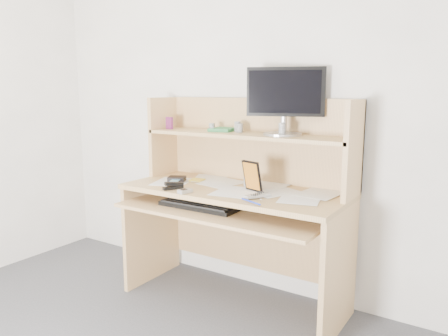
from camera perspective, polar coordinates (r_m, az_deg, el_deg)
The scene contains 19 objects.
back_wall at distance 2.91m, azimuth 4.66°, elevation 8.13°, with size 3.60×0.04×2.50m, color white.
desk at distance 2.78m, azimuth 2.15°, elevation -3.51°, with size 1.40×0.70×1.30m.
paper_clutter at distance 2.70m, azimuth 1.29°, elevation -2.64°, with size 1.32×0.54×0.01m, color white.
keyboard at distance 2.65m, azimuth -3.23°, elevation -4.83°, with size 0.50×0.18×0.03m.
tv_remote at distance 2.47m, azimuth 4.41°, elevation -3.62°, with size 0.04×0.16×0.02m, color #9A9A95.
flip_phone at distance 2.59m, azimuth -5.10°, elevation -2.92°, with size 0.05×0.09×0.02m, color #AEAEB0.
stapler at distance 2.69m, azimuth -6.68°, elevation -2.26°, with size 0.03×0.13×0.04m, color black.
wallet at distance 2.92m, azimuth -6.18°, elevation -1.39°, with size 0.11×0.09×0.03m, color black.
sticky_note_pad at distance 2.94m, azimuth -3.53°, elevation -1.57°, with size 0.08×0.08×0.01m, color gold.
digital_camera at distance 2.71m, azimuth 3.69°, elevation -1.87°, with size 0.10×0.04×0.06m, color #A9A9AB.
game_case at distance 2.59m, azimuth 3.68°, elevation -1.05°, with size 0.13×0.01×0.18m, color black.
blue_pen at distance 2.35m, azimuth 3.54°, elevation -4.40°, with size 0.01×0.01×0.16m, color #1932C0.
card_box at distance 3.10m, azimuth -7.15°, elevation 5.84°, with size 0.06×0.02×0.08m, color maroon.
shelf_book at distance 2.94m, azimuth 0.02°, elevation 5.07°, with size 0.15×0.21×0.02m, color #368758.
chip_stack_a at distance 2.91m, azimuth -1.58°, elevation 5.35°, with size 0.04×0.04×0.05m, color black.
chip_stack_b at distance 2.86m, azimuth 1.78°, elevation 5.40°, with size 0.04×0.04×0.07m, color white.
chip_stack_c at distance 2.83m, azimuth 2.05°, elevation 5.25°, with size 0.05×0.05×0.06m, color black.
chip_stack_d at distance 2.62m, azimuth 7.61°, elevation 4.99°, with size 0.04×0.04×0.08m, color white.
monitor at distance 2.68m, azimuth 7.97°, elevation 8.91°, with size 0.45×0.24×0.41m.
Camera 1 is at (1.38, -0.76, 1.35)m, focal length 35.00 mm.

